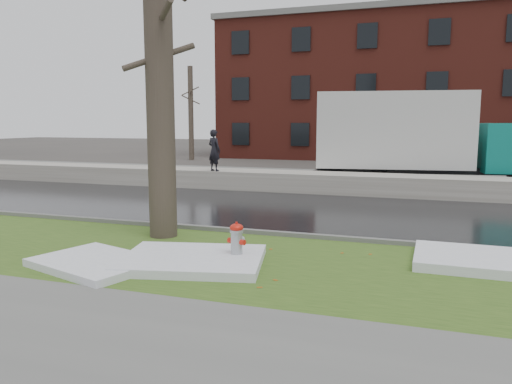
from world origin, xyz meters
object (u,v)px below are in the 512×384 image
(tree, at_px, (159,61))
(box_truck, at_px, (423,138))
(worker, at_px, (214,150))
(fire_hydrant, at_px, (237,241))

(tree, relative_size, box_truck, 0.68)
(worker, bearing_deg, box_truck, -132.03)
(fire_hydrant, height_order, tree, tree)
(box_truck, xyz_separation_m, worker, (-7.77, -3.45, -0.48))
(fire_hydrant, distance_m, box_truck, 13.41)
(box_truck, height_order, worker, box_truck)
(tree, relative_size, worker, 4.85)
(fire_hydrant, height_order, box_truck, box_truck)
(tree, distance_m, box_truck, 12.89)
(tree, xyz_separation_m, box_truck, (5.60, 11.44, -1.99))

